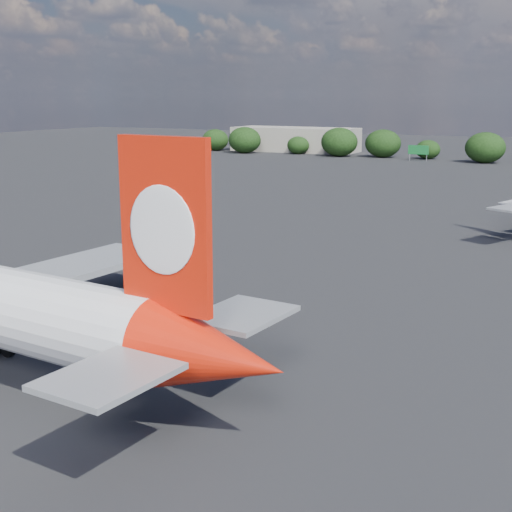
% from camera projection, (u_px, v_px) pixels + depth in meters
% --- Properties ---
extents(ground, '(500.00, 500.00, 0.00)m').
position_uv_depth(ground, '(317.00, 233.00, 99.64)').
color(ground, black).
rests_on(ground, ground).
extents(terminal_building, '(42.00, 16.00, 8.00)m').
position_uv_depth(terminal_building, '(295.00, 139.00, 242.16)').
color(terminal_building, gray).
rests_on(terminal_building, ground).
extents(highway_sign, '(6.00, 0.30, 4.50)m').
position_uv_depth(highway_sign, '(418.00, 150.00, 207.00)').
color(highway_sign, '#135F27').
rests_on(highway_sign, ground).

